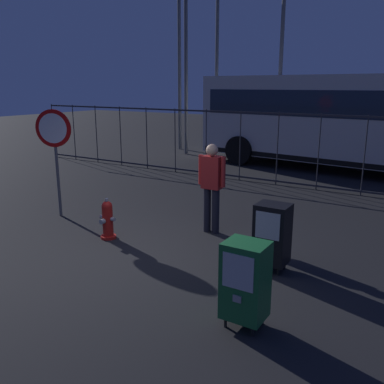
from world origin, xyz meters
TOP-DOWN VIEW (x-y plane):
  - ground_plane at (0.00, 0.00)m, footprint 60.00×60.00m
  - fire_hydrant at (-1.06, 0.52)m, footprint 0.33×0.31m
  - newspaper_box_primary at (1.93, 0.81)m, footprint 0.48×0.42m
  - newspaper_box_secondary at (2.23, -0.79)m, footprint 0.48×0.42m
  - stop_sign at (-2.85, 0.98)m, footprint 0.71×0.31m
  - pedestrian at (0.37, 1.78)m, footprint 0.55×0.22m
  - fence_barrier at (0.00, 6.15)m, footprint 18.03×0.04m
  - bus_near at (1.63, 9.15)m, footprint 10.71×3.70m
  - street_light_near_left at (-5.96, 10.36)m, footprint 0.32×0.32m
  - street_light_near_right at (-1.58, 10.39)m, footprint 0.32×0.32m
  - street_light_far_left at (-4.70, 11.29)m, footprint 0.32×0.32m
  - street_light_far_right at (-4.98, 9.33)m, footprint 0.32×0.32m

SIDE VIEW (x-z plane):
  - ground_plane at x=0.00m, z-range 0.00..0.00m
  - fire_hydrant at x=-1.06m, z-range -0.02..0.72m
  - newspaper_box_primary at x=1.93m, z-range 0.06..1.08m
  - newspaper_box_secondary at x=2.23m, z-range 0.06..1.08m
  - pedestrian at x=0.37m, z-range 0.11..1.78m
  - fence_barrier at x=0.00m, z-range 0.02..2.02m
  - stop_sign at x=-2.85m, z-range 0.49..2.72m
  - bus_near at x=1.63m, z-range 0.21..3.21m
  - street_light_near_right at x=-1.58m, z-range 0.55..7.05m
  - street_light_far_left at x=-4.70m, z-range 0.56..7.53m
  - street_light_near_left at x=-5.96m, z-range 0.57..8.12m
  - street_light_far_right at x=-4.98m, z-range 0.58..8.89m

